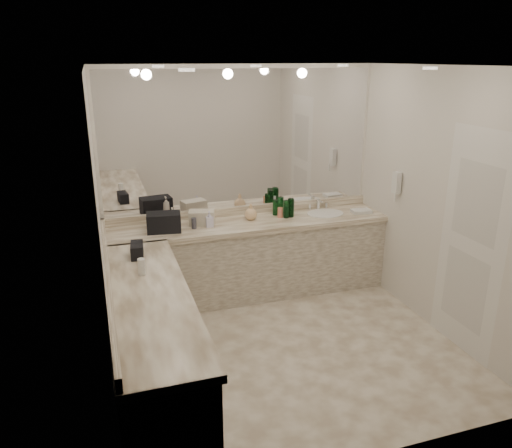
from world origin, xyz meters
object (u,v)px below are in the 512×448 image
object	(u,v)px
hand_towel	(361,211)
soap_bottle_a	(172,218)
sink	(325,214)
soap_bottle_c	(251,212)
cream_cosmetic_case	(202,217)
soap_bottle_b	(209,219)
black_toiletry_bag	(164,222)
wall_phone	(397,183)

from	to	relation	value
hand_towel	soap_bottle_a	size ratio (longest dim) A/B	0.99
sink	soap_bottle_c	xyz separation A→B (m)	(-0.91, 0.06, 0.10)
cream_cosmetic_case	soap_bottle_b	distance (m)	0.13
soap_bottle_c	sink	bearing A→B (deg)	-3.96
black_toiletry_bag	hand_towel	world-z (taller)	black_toiletry_bag
sink	black_toiletry_bag	xyz separation A→B (m)	(-1.91, -0.04, 0.11)
sink	soap_bottle_b	size ratio (longest dim) A/B	2.49
wall_phone	soap_bottle_c	distance (m)	1.65
cream_cosmetic_case	soap_bottle_a	size ratio (longest dim) A/B	1.23
soap_bottle_a	soap_bottle_c	distance (m)	0.89
soap_bottle_b	wall_phone	bearing A→B (deg)	-12.68
wall_phone	soap_bottle_a	world-z (taller)	wall_phone
hand_towel	soap_bottle_b	xyz separation A→B (m)	(-1.84, 0.05, 0.07)
wall_phone	hand_towel	world-z (taller)	wall_phone
wall_phone	soap_bottle_b	world-z (taller)	wall_phone
soap_bottle_c	black_toiletry_bag	bearing A→B (deg)	-174.19
black_toiletry_bag	soap_bottle_a	xyz separation A→B (m)	(0.11, 0.09, 0.01)
soap_bottle_a	cream_cosmetic_case	bearing A→B (deg)	2.24
hand_towel	black_toiletry_bag	bearing A→B (deg)	178.58
black_toiletry_bag	soap_bottle_a	bearing A→B (deg)	40.68
wall_phone	black_toiletry_bag	size ratio (longest dim) A/B	0.68
hand_towel	soap_bottle_a	world-z (taller)	soap_bottle_a
hand_towel	sink	bearing A→B (deg)	167.12
cream_cosmetic_case	hand_towel	distance (m)	1.91
wall_phone	black_toiletry_bag	distance (m)	2.58
sink	hand_towel	xyz separation A→B (m)	(0.42, -0.10, 0.02)
soap_bottle_a	soap_bottle_b	world-z (taller)	soap_bottle_a
black_toiletry_bag	soap_bottle_b	size ratio (longest dim) A/B	2.00
black_toiletry_bag	hand_towel	distance (m)	2.34
soap_bottle_a	soap_bottle_b	distance (m)	0.40
black_toiletry_bag	soap_bottle_b	bearing A→B (deg)	-0.71
sink	cream_cosmetic_case	xyz separation A→B (m)	(-1.48, 0.07, 0.09)
cream_cosmetic_case	soap_bottle_b	size ratio (longest dim) A/B	1.58
cream_cosmetic_case	soap_bottle_c	size ratio (longest dim) A/B	1.50
soap_bottle_b	soap_bottle_c	xyz separation A→B (m)	(0.51, 0.11, 0.00)
black_toiletry_bag	soap_bottle_c	size ratio (longest dim) A/B	1.90
wall_phone	cream_cosmetic_case	bearing A→B (deg)	164.82
wall_phone	black_toiletry_bag	xyz separation A→B (m)	(-2.52, 0.46, -0.35)
black_toiletry_bag	soap_bottle_b	world-z (taller)	black_toiletry_bag
wall_phone	soap_bottle_c	bearing A→B (deg)	159.61
cream_cosmetic_case	soap_bottle_c	world-z (taller)	soap_bottle_c
black_toiletry_bag	cream_cosmetic_case	xyz separation A→B (m)	(0.43, 0.10, -0.02)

